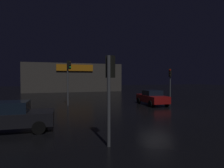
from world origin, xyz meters
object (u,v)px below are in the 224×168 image
object	(u,v)px
traffic_signal_opposite	(110,81)
traffic_signal_cross_left	(68,75)
traffic_signal_main	(170,78)
store_building	(73,78)
car_near	(152,98)
car_far	(13,116)

from	to	relation	value
traffic_signal_opposite	traffic_signal_cross_left	size ratio (longest dim) A/B	0.81
traffic_signal_main	traffic_signal_cross_left	xyz separation A→B (m)	(-12.46, -0.64, 0.31)
store_building	car_near	bearing A→B (deg)	-77.26
store_building	car_far	distance (m)	31.55
traffic_signal_cross_left	car_near	world-z (taller)	traffic_signal_cross_left
traffic_signal_cross_left	car_near	distance (m)	8.94
traffic_signal_opposite	car_near	size ratio (longest dim) A/B	0.86
store_building	traffic_signal_main	world-z (taller)	store_building
store_building	traffic_signal_opposite	distance (m)	34.43
store_building	traffic_signal_opposite	size ratio (longest dim) A/B	5.40
traffic_signal_opposite	car_near	world-z (taller)	traffic_signal_opposite
car_far	store_building	bearing A→B (deg)	78.18
traffic_signal_cross_left	car_far	bearing A→B (deg)	-112.34
traffic_signal_main	car_far	xyz separation A→B (m)	(-16.04, -9.35, -2.04)
traffic_signal_opposite	car_far	size ratio (longest dim) A/B	0.90
traffic_signal_main	traffic_signal_opposite	xyz separation A→B (m)	(-11.84, -12.89, -0.18)
traffic_signal_main	traffic_signal_opposite	size ratio (longest dim) A/B	1.08
traffic_signal_main	car_near	size ratio (longest dim) A/B	0.93
traffic_signal_cross_left	car_near	xyz separation A→B (m)	(8.35, -2.14, -2.36)
traffic_signal_main	traffic_signal_cross_left	world-z (taller)	traffic_signal_cross_left
traffic_signal_cross_left	car_far	distance (m)	9.71
traffic_signal_opposite	car_far	world-z (taller)	traffic_signal_opposite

